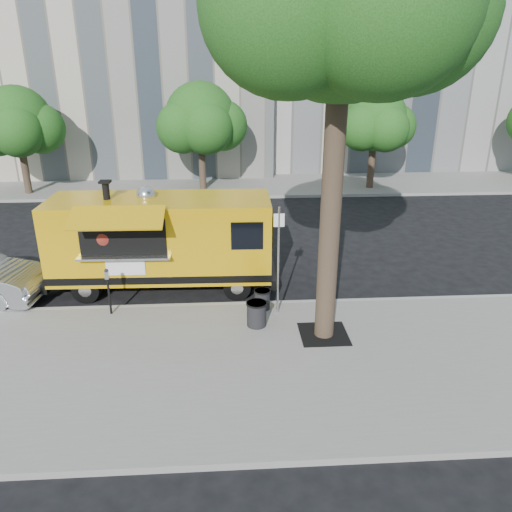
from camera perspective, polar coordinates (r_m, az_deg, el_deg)
The scene contains 14 objects.
ground at distance 15.21m, azimuth -3.98°, elevation -4.34°, with size 120.00×120.00×0.00m, color black.
sidewalk at distance 11.70m, azimuth -4.04°, elevation -12.61°, with size 60.00×6.00×0.15m, color gray.
curb at distance 14.34m, azimuth -4.00°, elevation -5.70°, with size 60.00×0.14×0.16m, color #999993.
far_sidewalk at distance 27.96m, azimuth -3.92°, elevation 7.98°, with size 60.00×5.00×0.15m, color gray.
building_mid at distance 38.67m, azimuth 15.83°, elevation 25.88°, with size 20.00×14.00×20.00m, color #AAA49F.
tree_well at distance 12.89m, azimuth 7.74°, elevation -8.83°, with size 1.20×1.20×0.02m, color black.
far_tree_a at distance 28.06m, azimuth -25.65°, elevation 13.72°, with size 3.42×3.42×5.36m.
far_tree_b at distance 26.55m, azimuth -6.38°, elevation 15.42°, with size 3.60×3.60×5.50m.
far_tree_c at distance 27.37m, azimuth 13.46°, elevation 14.92°, with size 3.24×3.24×5.21m.
sign_post at distance 13.11m, azimuth 2.58°, elevation 0.14°, with size 0.28×0.06×3.00m.
parking_meter at distance 13.94m, azimuth -16.55°, elevation -3.31°, with size 0.11×0.11×1.33m.
food_truck at distance 15.25m, azimuth -10.85°, elevation 1.84°, with size 6.87×3.22×3.37m.
trash_bin_left at distance 13.01m, azimuth 0.07°, elevation -6.56°, with size 0.55×0.55×0.66m.
trash_bin_right at distance 13.87m, azimuth 0.73°, elevation -4.91°, with size 0.46×0.46×0.56m.
Camera 1 is at (0.20, -13.68, 6.65)m, focal length 35.00 mm.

